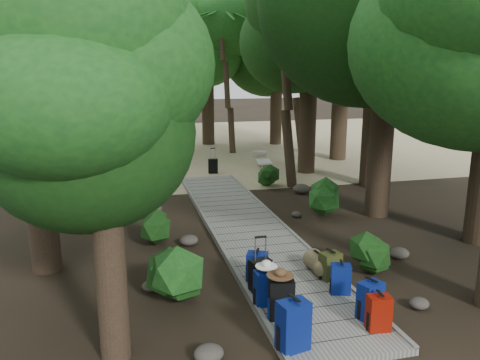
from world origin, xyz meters
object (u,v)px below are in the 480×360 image
object	(u,v)px
backpack_left_b	(281,297)
kayak	(115,166)
backpack_left_c	(265,286)
backpack_right_c	(341,277)
suitcase_on_boardwalk	(260,275)
backpack_left_d	(257,265)
backpack_left_a	(293,323)
backpack_right_a	(379,311)
sun_lounger	(264,159)
duffel_right_khaki	(318,262)
backpack_right_d	(330,264)
lone_suitcase_on_sand	(213,166)
backpack_right_b	(370,298)

from	to	relation	value
backpack_left_b	kayak	size ratio (longest dim) A/B	0.21
backpack_left_b	backpack_left_c	world-z (taller)	backpack_left_b
backpack_right_c	kayak	xyz separation A→B (m)	(-4.05, 12.78, -0.22)
suitcase_on_boardwalk	backpack_left_d	bearing A→B (deg)	68.23
backpack_left_a	backpack_left_d	distance (m)	2.37
backpack_left_b	backpack_right_c	bearing A→B (deg)	34.19
backpack_right_a	suitcase_on_boardwalk	distance (m)	2.22
backpack_right_a	sun_lounger	xyz separation A→B (m)	(2.25, 13.41, -0.12)
backpack_right_c	duffel_right_khaki	size ratio (longest dim) A/B	1.07
backpack_left_a	backpack_right_a	size ratio (longest dim) A/B	1.31
backpack_left_c	backpack_right_d	xyz separation A→B (m)	(1.53, 0.68, -0.05)
suitcase_on_boardwalk	backpack_left_a	bearing A→B (deg)	-103.76
backpack_left_b	backpack_left_d	distance (m)	1.48
backpack_right_a	kayak	bearing A→B (deg)	113.21
backpack_left_c	backpack_right_a	distance (m)	1.91
duffel_right_khaki	backpack_left_a	bearing A→B (deg)	-126.83
backpack_left_c	sun_lounger	bearing A→B (deg)	70.41
backpack_right_c	suitcase_on_boardwalk	world-z (taller)	suitcase_on_boardwalk
backpack_right_c	sun_lounger	distance (m)	12.33
backpack_left_d	backpack_right_d	size ratio (longest dim) A/B	1.04
backpack_left_c	lone_suitcase_on_sand	xyz separation A→B (m)	(1.25, 11.20, -0.15)
backpack_right_a	suitcase_on_boardwalk	size ratio (longest dim) A/B	1.03
backpack_right_b	duffel_right_khaki	xyz separation A→B (m)	(-0.08, 1.91, -0.16)
backpack_left_c	sun_lounger	distance (m)	12.74
backpack_left_a	suitcase_on_boardwalk	distance (m)	1.88
backpack_left_c	duffel_right_khaki	bearing A→B (deg)	33.58
backpack_right_a	backpack_right_c	bearing A→B (deg)	97.85
backpack_right_a	backpack_right_b	size ratio (longest dim) A/B	0.90
backpack_left_a	backpack_right_d	xyz separation A→B (m)	(1.54, 2.06, -0.12)
backpack_right_a	kayak	world-z (taller)	backpack_right_a
backpack_left_b	backpack_left_d	bearing A→B (deg)	100.09
backpack_right_b	backpack_right_a	bearing A→B (deg)	-116.32
backpack_left_c	backpack_right_a	xyz separation A→B (m)	(1.47, -1.22, -0.03)
backpack_right_d	duffel_right_khaki	bearing A→B (deg)	93.58
backpack_left_d	backpack_right_a	distance (m)	2.57
backpack_right_b	sun_lounger	world-z (taller)	backpack_right_b
lone_suitcase_on_sand	kayak	xyz separation A→B (m)	(-3.85, 1.64, -0.12)
backpack_left_c	backpack_right_a	world-z (taller)	backpack_left_c
backpack_left_d	backpack_left_c	bearing A→B (deg)	-74.07
backpack_right_c	lone_suitcase_on_sand	distance (m)	11.14
backpack_left_a	backpack_right_d	size ratio (longest dim) A/B	1.41
backpack_right_a	backpack_right_b	xyz separation A→B (m)	(0.05, 0.35, 0.03)
backpack_left_c	backpack_right_c	bearing A→B (deg)	0.12
backpack_left_d	sun_lounger	distance (m)	11.76
backpack_right_c	backpack_right_d	xyz separation A→B (m)	(0.08, 0.61, -0.01)
backpack_left_a	kayak	xyz separation A→B (m)	(-2.60, 14.22, -0.33)
backpack_left_c	kayak	xyz separation A→B (m)	(-2.60, 12.85, -0.26)
backpack_left_b	lone_suitcase_on_sand	size ratio (longest dim) A/B	1.26
backpack_left_a	backpack_right_c	distance (m)	2.06
backpack_right_c	lone_suitcase_on_sand	size ratio (longest dim) A/B	1.03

